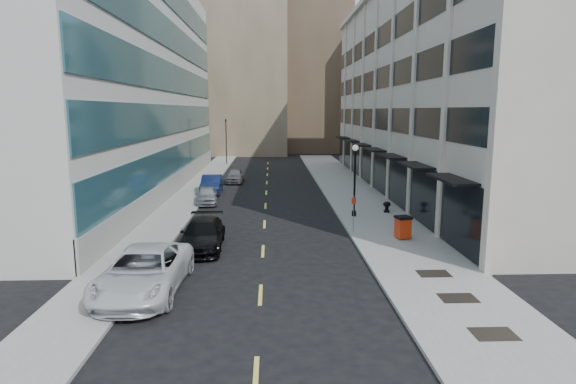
{
  "coord_description": "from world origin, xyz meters",
  "views": [
    {
      "loc": [
        0.46,
        -16.24,
        7.27
      ],
      "look_at": [
        1.4,
        10.67,
        2.67
      ],
      "focal_mm": 30.0,
      "sensor_mm": 36.0,
      "label": 1
    }
  ],
  "objects": [
    {
      "name": "skyline_tan_near",
      "position": [
        -4.0,
        68.0,
        14.0
      ],
      "size": [
        14.0,
        18.0,
        28.0
      ],
      "primitive_type": "cube",
      "color": "#927F5F",
      "rests_on": "ground"
    },
    {
      "name": "car_blue_sedan",
      "position": [
        -4.8,
        25.77,
        0.79
      ],
      "size": [
        1.81,
        4.87,
        1.59
      ],
      "primitive_type": "imported",
      "rotation": [
        0.0,
        0.0,
        0.03
      ],
      "color": "#121F46",
      "rests_on": "ground"
    },
    {
      "name": "trash_bin",
      "position": [
        7.81,
        9.67,
        0.84
      ],
      "size": [
        0.95,
        0.97,
        1.28
      ],
      "rotation": [
        0.0,
        0.0,
        0.24
      ],
      "color": "red",
      "rests_on": "sidewalk_right"
    },
    {
      "name": "grate_near",
      "position": [
        7.6,
        -2.0,
        0.15
      ],
      "size": [
        1.4,
        1.0,
        0.01
      ],
      "primitive_type": "cube",
      "color": "black",
      "rests_on": "sidewalk_right"
    },
    {
      "name": "grate_far",
      "position": [
        7.6,
        3.8,
        0.15
      ],
      "size": [
        1.4,
        1.0,
        0.01
      ],
      "primitive_type": "cube",
      "color": "black",
      "rests_on": "sidewalk_right"
    },
    {
      "name": "lamppost",
      "position": [
        6.07,
        15.6,
        3.06
      ],
      "size": [
        0.41,
        0.41,
        4.96
      ],
      "color": "black",
      "rests_on": "sidewalk_right"
    },
    {
      "name": "skyline_stone",
      "position": [
        18.0,
        66.0,
        10.0
      ],
      "size": [
        10.0,
        14.0,
        20.0
      ],
      "primitive_type": "cube",
      "color": "#B0A394",
      "rests_on": "ground"
    },
    {
      "name": "car_silver_sedan",
      "position": [
        -4.59,
        21.0,
        0.68
      ],
      "size": [
        2.03,
        4.16,
        1.37
      ],
      "primitive_type": "imported",
      "rotation": [
        0.0,
        0.0,
        0.11
      ],
      "color": "#9B9FA3",
      "rests_on": "ground"
    },
    {
      "name": "urn_planter",
      "position": [
        8.6,
        16.74,
        0.6
      ],
      "size": [
        0.54,
        0.54,
        0.74
      ],
      "rotation": [
        0.0,
        0.0,
        -0.23
      ],
      "color": "black",
      "rests_on": "sidewalk_right"
    },
    {
      "name": "traffic_signal",
      "position": [
        -5.5,
        48.0,
        5.72
      ],
      "size": [
        0.66,
        0.66,
        6.98
      ],
      "color": "black",
      "rests_on": "ground"
    },
    {
      "name": "skyline_brown",
      "position": [
        8.0,
        72.0,
        17.0
      ],
      "size": [
        12.0,
        16.0,
        34.0
      ],
      "primitive_type": "cube",
      "color": "brown",
      "rests_on": "ground"
    },
    {
      "name": "car_grey_sedan",
      "position": [
        -3.23,
        32.04,
        0.7
      ],
      "size": [
        1.74,
        4.14,
        1.4
      ],
      "primitive_type": "imported",
      "rotation": [
        0.0,
        0.0,
        -0.02
      ],
      "color": "slate",
      "rests_on": "ground"
    },
    {
      "name": "car_white_van",
      "position": [
        -4.65,
        2.36,
        0.9
      ],
      "size": [
        3.16,
        6.54,
        1.8
      ],
      "primitive_type": "imported",
      "rotation": [
        0.0,
        0.0,
        -0.03
      ],
      "color": "silver",
      "rests_on": "ground"
    },
    {
      "name": "skyline_tan_far",
      "position": [
        -14.0,
        78.0,
        11.0
      ],
      "size": [
        12.0,
        14.0,
        22.0
      ],
      "primitive_type": "cube",
      "color": "#927F5F",
      "rests_on": "ground"
    },
    {
      "name": "sign_post",
      "position": [
        5.3,
        11.32,
        1.57
      ],
      "size": [
        0.25,
        0.09,
        2.17
      ],
      "rotation": [
        0.0,
        0.0,
        -0.23
      ],
      "color": "slate",
      "rests_on": "sidewalk_right"
    },
    {
      "name": "building_right",
      "position": [
        16.94,
        26.99,
        8.99
      ],
      "size": [
        15.3,
        46.5,
        18.25
      ],
      "color": "#B0A394",
      "rests_on": "ground"
    },
    {
      "name": "road_centerline",
      "position": [
        0.0,
        17.0,
        0.01
      ],
      "size": [
        0.15,
        68.2,
        0.01
      ],
      "color": "#D8CC4C",
      "rests_on": "ground"
    },
    {
      "name": "sidewalk_right",
      "position": [
        7.5,
        20.0,
        0.07
      ],
      "size": [
        5.0,
        80.0,
        0.15
      ],
      "primitive_type": "cube",
      "color": "gray",
      "rests_on": "ground"
    },
    {
      "name": "car_black_pickup",
      "position": [
        -3.2,
        8.6,
        0.77
      ],
      "size": [
        2.31,
        5.38,
        1.54
      ],
      "primitive_type": "imported",
      "rotation": [
        0.0,
        0.0,
        0.03
      ],
      "color": "black",
      "rests_on": "ground"
    },
    {
      "name": "sidewalk_left",
      "position": [
        -6.5,
        20.0,
        0.07
      ],
      "size": [
        3.0,
        80.0,
        0.15
      ],
      "primitive_type": "cube",
      "color": "gray",
      "rests_on": "ground"
    },
    {
      "name": "ground",
      "position": [
        0.0,
        0.0,
        0.0
      ],
      "size": [
        160.0,
        160.0,
        0.0
      ],
      "primitive_type": "plane",
      "color": "black",
      "rests_on": "ground"
    },
    {
      "name": "building_left",
      "position": [
        -15.95,
        27.0,
        9.99
      ],
      "size": [
        16.14,
        46.0,
        20.0
      ],
      "color": "beige",
      "rests_on": "ground"
    },
    {
      "name": "grate_mid",
      "position": [
        7.6,
        1.0,
        0.15
      ],
      "size": [
        1.4,
        1.0,
        0.01
      ],
      "primitive_type": "cube",
      "color": "black",
      "rests_on": "sidewalk_right"
    }
  ]
}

